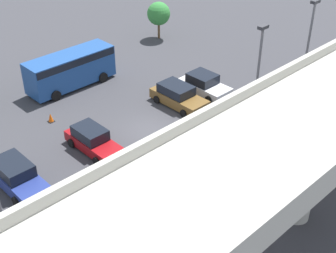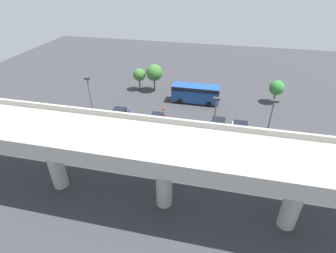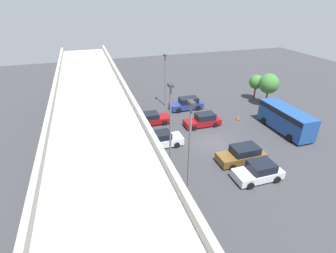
# 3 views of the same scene
# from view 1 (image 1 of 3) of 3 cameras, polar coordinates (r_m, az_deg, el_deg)

# --- Properties ---
(ground_plane) EXTENTS (92.82, 92.82, 0.00)m
(ground_plane) POSITION_cam_1_polar(r_m,az_deg,el_deg) (33.64, -2.39, -0.41)
(ground_plane) COLOR #38383D
(highway_overpass) EXTENTS (44.79, 6.42, 7.54)m
(highway_overpass) POSITION_cam_1_polar(r_m,az_deg,el_deg) (24.07, 17.19, -0.16)
(highway_overpass) COLOR #ADAAA0
(highway_overpass) RESTS_ON ground_plane
(parked_car_0) EXTENTS (2.23, 4.34, 1.65)m
(parked_car_0) POSITION_cam_1_polar(r_m,az_deg,el_deg) (38.11, 4.42, 5.09)
(parked_car_0) COLOR silver
(parked_car_0) RESTS_ON ground_plane
(parked_car_1) EXTENTS (2.20, 4.77, 1.65)m
(parked_car_1) POSITION_cam_1_polar(r_m,az_deg,el_deg) (36.32, 1.25, 3.73)
(parked_car_1) COLOR brown
(parked_car_1) RESTS_ON ground_plane
(parked_car_2) EXTENTS (2.12, 4.50, 1.63)m
(parked_car_2) POSITION_cam_1_polar(r_m,az_deg,el_deg) (29.15, 3.25, -4.44)
(parked_car_2) COLOR silver
(parked_car_2) RESTS_ON ground_plane
(parked_car_3) EXTENTS (1.97, 4.60, 1.61)m
(parked_car_3) POSITION_cam_1_polar(r_m,az_deg,el_deg) (31.55, -9.14, -1.71)
(parked_car_3) COLOR maroon
(parked_car_3) RESTS_ON ground_plane
(parked_car_4) EXTENTS (2.18, 4.60, 1.47)m
(parked_car_4) POSITION_cam_1_polar(r_m,az_deg,el_deg) (26.46, -5.73, -9.34)
(parked_car_4) COLOR maroon
(parked_car_4) RESTS_ON ground_plane
(parked_car_5) EXTENTS (2.11, 4.71, 1.72)m
(parked_car_5) POSITION_cam_1_polar(r_m,az_deg,el_deg) (29.43, -17.98, -5.78)
(parked_car_5) COLOR navy
(parked_car_5) RESTS_ON ground_plane
(shuttle_bus) EXTENTS (7.52, 2.65, 2.86)m
(shuttle_bus) POSITION_cam_1_polar(r_m,az_deg,el_deg) (39.55, -11.82, 7.06)
(shuttle_bus) COLOR #1E478C
(shuttle_bus) RESTS_ON ground_plane
(lamp_post_near_aisle) EXTENTS (0.70, 0.35, 9.05)m
(lamp_post_near_aisle) POSITION_cam_1_polar(r_m,az_deg,el_deg) (33.64, 16.50, 8.35)
(lamp_post_near_aisle) COLOR slate
(lamp_post_near_aisle) RESTS_ON ground_plane
(lamp_post_by_overpass) EXTENTS (0.70, 0.35, 8.56)m
(lamp_post_by_overpass) POSITION_cam_1_polar(r_m,az_deg,el_deg) (29.97, 10.81, 5.58)
(lamp_post_by_overpass) COLOR slate
(lamp_post_by_overpass) RESTS_ON ground_plane
(tree_front_left) EXTENTS (2.33, 2.33, 3.76)m
(tree_front_left) POSITION_cam_1_polar(r_m,az_deg,el_deg) (48.25, -1.15, 13.59)
(tree_front_left) COLOR brown
(tree_front_left) RESTS_ON ground_plane
(traffic_cone) EXTENTS (0.44, 0.44, 0.70)m
(traffic_cone) POSITION_cam_1_polar(r_m,az_deg,el_deg) (35.46, -14.11, 1.04)
(traffic_cone) COLOR black
(traffic_cone) RESTS_ON ground_plane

